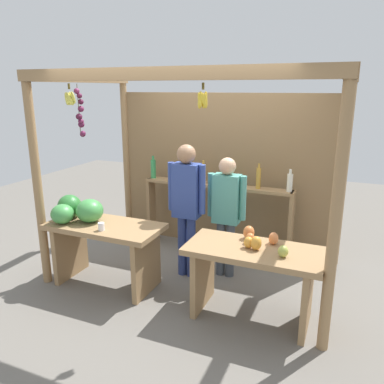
% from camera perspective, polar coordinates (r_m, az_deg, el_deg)
% --- Properties ---
extents(ground_plane, '(12.00, 12.00, 0.00)m').
position_cam_1_polar(ground_plane, '(5.03, 0.85, -11.82)').
color(ground_plane, slate).
rests_on(ground_plane, ground).
extents(market_stall, '(3.33, 1.99, 2.48)m').
position_cam_1_polar(market_stall, '(4.98, 2.79, 5.28)').
color(market_stall, '#99754C').
rests_on(market_stall, ground).
extents(fruit_counter_left, '(1.40, 0.65, 1.05)m').
position_cam_1_polar(fruit_counter_left, '(4.66, -14.47, -5.34)').
color(fruit_counter_left, '#99754C').
rests_on(fruit_counter_left, ground).
extents(fruit_counter_right, '(1.35, 0.64, 0.91)m').
position_cam_1_polar(fruit_counter_right, '(3.93, 9.19, -10.88)').
color(fruit_counter_right, '#99754C').
rests_on(fruit_counter_right, ground).
extents(bottle_shelf_unit, '(2.14, 0.22, 1.34)m').
position_cam_1_polar(bottle_shelf_unit, '(5.35, 3.58, -0.92)').
color(bottle_shelf_unit, '#99754C').
rests_on(bottle_shelf_unit, ground).
extents(vendor_man, '(0.48, 0.22, 1.66)m').
position_cam_1_polar(vendor_man, '(4.58, -0.83, -1.06)').
color(vendor_man, navy).
rests_on(vendor_man, ground).
extents(vendor_woman, '(0.48, 0.20, 1.51)m').
position_cam_1_polar(vendor_woman, '(4.63, 5.16, -2.33)').
color(vendor_woman, '#3F4650').
rests_on(vendor_woman, ground).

